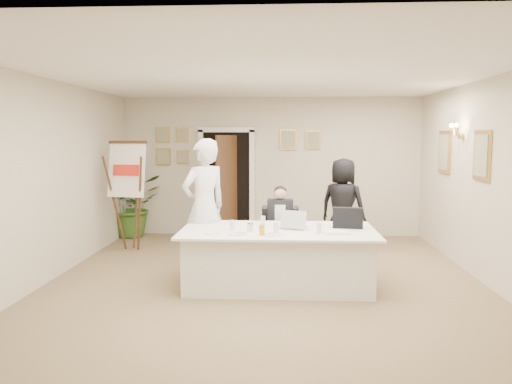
{
  "coord_description": "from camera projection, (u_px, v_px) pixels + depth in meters",
  "views": [
    {
      "loc": [
        0.23,
        -6.63,
        2.0
      ],
      "look_at": [
        -0.15,
        0.6,
        1.2
      ],
      "focal_mm": 35.0,
      "sensor_mm": 36.0,
      "label": 1
    }
  ],
  "objects": [
    {
      "name": "wall_left",
      "position": [
        46.0,
        181.0,
        6.81
      ],
      "size": [
        0.1,
        7.0,
        2.8
      ],
      "primitive_type": "cube",
      "color": "beige",
      "rests_on": "floor"
    },
    {
      "name": "plate_near",
      "position": [
        272.0,
        235.0,
        6.25
      ],
      "size": [
        0.24,
        0.24,
        0.01
      ],
      "primitive_type": "cylinder",
      "rotation": [
        0.0,
        0.0,
        -0.09
      ],
      "color": "white",
      "rests_on": "conference_table"
    },
    {
      "name": "standing_woman",
      "position": [
        343.0,
        205.0,
        8.64
      ],
      "size": [
        0.95,
        0.84,
        1.64
      ],
      "primitive_type": "imported",
      "rotation": [
        0.0,
        0.0,
        2.65
      ],
      "color": "black",
      "rests_on": "floor"
    },
    {
      "name": "ceiling",
      "position": [
        265.0,
        76.0,
        6.5
      ],
      "size": [
        6.0,
        7.0,
        0.02
      ],
      "primitive_type": "cube",
      "color": "white",
      "rests_on": "wall_back"
    },
    {
      "name": "potted_palm",
      "position": [
        132.0,
        205.0,
        10.06
      ],
      "size": [
        1.5,
        1.47,
        1.26
      ],
      "primitive_type": "imported",
      "rotation": [
        0.0,
        0.0,
        0.64
      ],
      "color": "#2F571D",
      "rests_on": "floor"
    },
    {
      "name": "plate_left",
      "position": [
        213.0,
        233.0,
        6.36
      ],
      "size": [
        0.26,
        0.26,
        0.01
      ],
      "primitive_type": "cylinder",
      "rotation": [
        0.0,
        0.0,
        -0.23
      ],
      "color": "white",
      "rests_on": "conference_table"
    },
    {
      "name": "wall_sconce",
      "position": [
        457.0,
        131.0,
        7.62
      ],
      "size": [
        0.2,
        0.3,
        0.24
      ],
      "primitive_type": null,
      "color": "gold",
      "rests_on": "wall_right"
    },
    {
      "name": "oj_glass",
      "position": [
        262.0,
        230.0,
        6.24
      ],
      "size": [
        0.09,
        0.09,
        0.13
      ],
      "primitive_type": "cylinder",
      "rotation": [
        0.0,
        0.0,
        0.31
      ],
      "color": "orange",
      "rests_on": "conference_table"
    },
    {
      "name": "laptop",
      "position": [
        293.0,
        218.0,
        6.72
      ],
      "size": [
        0.43,
        0.45,
        0.28
      ],
      "primitive_type": null,
      "rotation": [
        0.0,
        0.0,
        -0.29
      ],
      "color": "#B7BABC",
      "rests_on": "conference_table"
    },
    {
      "name": "steel_jug",
      "position": [
        250.0,
        227.0,
        6.49
      ],
      "size": [
        0.1,
        0.1,
        0.11
      ],
      "primitive_type": "cylinder",
      "rotation": [
        0.0,
        0.0,
        0.24
      ],
      "color": "silver",
      "rests_on": "conference_table"
    },
    {
      "name": "conference_table",
      "position": [
        278.0,
        257.0,
        6.69
      ],
      "size": [
        2.59,
        1.38,
        0.78
      ],
      "color": "white",
      "rests_on": "floor"
    },
    {
      "name": "standing_man",
      "position": [
        204.0,
        207.0,
        7.24
      ],
      "size": [
        0.86,
        0.83,
        1.98
      ],
      "primitive_type": "imported",
      "rotation": [
        0.0,
        0.0,
        3.86
      ],
      "color": "silver",
      "rests_on": "floor"
    },
    {
      "name": "glass_c",
      "position": [
        319.0,
        228.0,
        6.34
      ],
      "size": [
        0.09,
        0.09,
        0.14
      ],
      "primitive_type": "cylinder",
      "rotation": [
        0.0,
        0.0,
        -0.28
      ],
      "color": "silver",
      "rests_on": "conference_table"
    },
    {
      "name": "wall_right",
      "position": [
        495.0,
        183.0,
        6.5
      ],
      "size": [
        0.1,
        7.0,
        2.8
      ],
      "primitive_type": "cube",
      "color": "beige",
      "rests_on": "floor"
    },
    {
      "name": "paper_stack",
      "position": [
        336.0,
        232.0,
        6.36
      ],
      "size": [
        0.32,
        0.23,
        0.03
      ],
      "primitive_type": "cube",
      "rotation": [
        0.0,
        0.0,
        0.03
      ],
      "color": "white",
      "rests_on": "conference_table"
    },
    {
      "name": "wall_back",
      "position": [
        271.0,
        167.0,
        10.13
      ],
      "size": [
        6.0,
        0.1,
        2.8
      ],
      "primitive_type": "cube",
      "color": "beige",
      "rests_on": "floor"
    },
    {
      "name": "plate_mid",
      "position": [
        238.0,
        234.0,
        6.28
      ],
      "size": [
        0.24,
        0.24,
        0.01
      ],
      "primitive_type": "cylinder",
      "rotation": [
        0.0,
        0.0,
        0.02
      ],
      "color": "white",
      "rests_on": "conference_table"
    },
    {
      "name": "glass_b",
      "position": [
        276.0,
        228.0,
        6.35
      ],
      "size": [
        0.08,
        0.08,
        0.14
      ],
      "primitive_type": "cylinder",
      "rotation": [
        0.0,
        0.0,
        -0.1
      ],
      "color": "silver",
      "rests_on": "conference_table"
    },
    {
      "name": "seated_man",
      "position": [
        280.0,
        226.0,
        7.73
      ],
      "size": [
        0.55,
        0.58,
        1.27
      ],
      "primitive_type": null,
      "rotation": [
        0.0,
        0.0,
        -0.0
      ],
      "color": "black",
      "rests_on": "floor"
    },
    {
      "name": "pictures_right_wall",
      "position": [
        461.0,
        154.0,
        7.65
      ],
      "size": [
        0.06,
        2.2,
        0.8
      ],
      "primitive_type": null,
      "color": "gold",
      "rests_on": "wall_right"
    },
    {
      "name": "pictures_back_wall",
      "position": [
        231.0,
        145.0,
        10.09
      ],
      "size": [
        3.4,
        0.06,
        0.8
      ],
      "primitive_type": null,
      "color": "gold",
      "rests_on": "wall_back"
    },
    {
      "name": "laptop_bag",
      "position": [
        348.0,
        218.0,
        6.72
      ],
      "size": [
        0.41,
        0.17,
        0.28
      ],
      "primitive_type": "cube",
      "rotation": [
        0.0,
        0.0,
        -0.14
      ],
      "color": "black",
      "rests_on": "conference_table"
    },
    {
      "name": "flip_chart",
      "position": [
        130.0,
        201.0,
        8.75
      ],
      "size": [
        0.68,
        0.46,
        1.9
      ],
      "color": "#3B2312",
      "rests_on": "floor"
    },
    {
      "name": "glass_d",
      "position": [
        263.0,
        221.0,
        6.89
      ],
      "size": [
        0.08,
        0.08,
        0.14
      ],
      "primitive_type": "cylinder",
      "rotation": [
        0.0,
        0.0,
        -0.3
      ],
      "color": "silver",
      "rests_on": "conference_table"
    },
    {
      "name": "glass_a",
      "position": [
        232.0,
        225.0,
        6.56
      ],
      "size": [
        0.07,
        0.07,
        0.14
      ],
      "primitive_type": "cylinder",
      "rotation": [
        0.0,
        0.0,
        0.1
      ],
      "color": "silver",
      "rests_on": "conference_table"
    },
    {
      "name": "floor",
      "position": [
        265.0,
        284.0,
        6.81
      ],
      "size": [
        7.0,
        7.0,
        0.0
      ],
      "primitive_type": "plane",
      "color": "brown",
      "rests_on": "ground"
    },
    {
      "name": "wall_front",
      "position": [
        246.0,
        231.0,
        3.18
      ],
      "size": [
        6.0,
        0.1,
        2.8
      ],
      "primitive_type": "cube",
      "color": "beige",
      "rests_on": "floor"
    },
    {
      "name": "doorway",
      "position": [
        227.0,
        185.0,
        10.04
      ],
      "size": [
        1.14,
        0.86,
        2.2
      ],
      "color": "black",
      "rests_on": "floor"
    }
  ]
}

